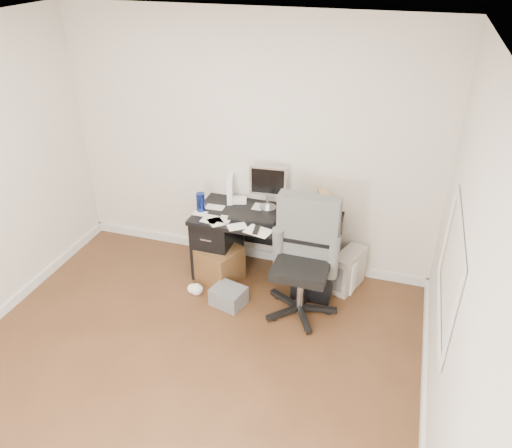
{
  "coord_description": "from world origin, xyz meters",
  "views": [
    {
      "loc": [
        1.53,
        -2.63,
        3.24
      ],
      "look_at": [
        0.33,
        1.2,
        0.92
      ],
      "focal_mm": 35.0,
      "sensor_mm": 36.0,
      "label": 1
    }
  ],
  "objects_px": {
    "desk": "(266,246)",
    "pc_tower": "(348,270)",
    "lcd_monitor": "(268,188)",
    "office_chair": "(302,261)",
    "keyboard": "(252,218)",
    "wicker_basket": "(220,264)"
  },
  "relations": [
    {
      "from": "lcd_monitor",
      "to": "pc_tower",
      "type": "xyz_separation_m",
      "value": [
        0.92,
        -0.1,
        -0.78
      ]
    },
    {
      "from": "lcd_monitor",
      "to": "pc_tower",
      "type": "height_order",
      "value": "lcd_monitor"
    },
    {
      "from": "desk",
      "to": "office_chair",
      "type": "relative_size",
      "value": 1.26
    },
    {
      "from": "office_chair",
      "to": "wicker_basket",
      "type": "xyz_separation_m",
      "value": [
        -0.94,
        0.26,
        -0.4
      ]
    },
    {
      "from": "desk",
      "to": "office_chair",
      "type": "distance_m",
      "value": 0.69
    },
    {
      "from": "keyboard",
      "to": "office_chair",
      "type": "distance_m",
      "value": 0.73
    },
    {
      "from": "desk",
      "to": "pc_tower",
      "type": "distance_m",
      "value": 0.9
    },
    {
      "from": "keyboard",
      "to": "pc_tower",
      "type": "distance_m",
      "value": 1.15
    },
    {
      "from": "lcd_monitor",
      "to": "keyboard",
      "type": "bearing_deg",
      "value": -112.73
    },
    {
      "from": "pc_tower",
      "to": "wicker_basket",
      "type": "height_order",
      "value": "pc_tower"
    },
    {
      "from": "lcd_monitor",
      "to": "pc_tower",
      "type": "relative_size",
      "value": 1.13
    },
    {
      "from": "lcd_monitor",
      "to": "office_chair",
      "type": "relative_size",
      "value": 0.41
    },
    {
      "from": "lcd_monitor",
      "to": "office_chair",
      "type": "height_order",
      "value": "lcd_monitor"
    },
    {
      "from": "office_chair",
      "to": "pc_tower",
      "type": "xyz_separation_m",
      "value": [
        0.39,
        0.54,
        -0.38
      ]
    },
    {
      "from": "wicker_basket",
      "to": "lcd_monitor",
      "type": "bearing_deg",
      "value": 42.47
    },
    {
      "from": "office_chair",
      "to": "wicker_basket",
      "type": "distance_m",
      "value": 1.05
    },
    {
      "from": "keyboard",
      "to": "office_chair",
      "type": "bearing_deg",
      "value": -34.4
    },
    {
      "from": "wicker_basket",
      "to": "office_chair",
      "type": "bearing_deg",
      "value": -15.29
    },
    {
      "from": "pc_tower",
      "to": "wicker_basket",
      "type": "relative_size",
      "value": 1.09
    },
    {
      "from": "desk",
      "to": "pc_tower",
      "type": "relative_size",
      "value": 3.49
    },
    {
      "from": "keyboard",
      "to": "pc_tower",
      "type": "height_order",
      "value": "keyboard"
    },
    {
      "from": "desk",
      "to": "wicker_basket",
      "type": "relative_size",
      "value": 3.81
    }
  ]
}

